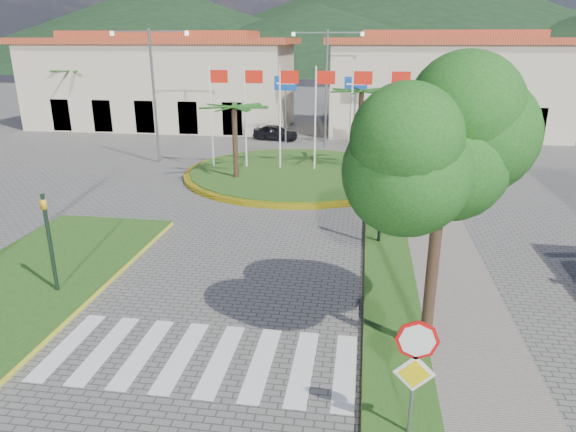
# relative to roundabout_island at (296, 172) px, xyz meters

# --- Properties ---
(median_left) EXTENTS (5.00, 14.00, 0.18)m
(median_left) POSITION_rel_roundabout_island_xyz_m (-6.50, -16.00, -0.08)
(median_left) COLOR #254D16
(median_left) RESTS_ON ground
(crosswalk) EXTENTS (8.00, 3.00, 0.01)m
(crosswalk) POSITION_rel_roundabout_island_xyz_m (-0.00, -18.00, -0.17)
(crosswalk) COLOR silver
(crosswalk) RESTS_ON ground
(roundabout_island) EXTENTS (12.70, 12.70, 6.00)m
(roundabout_island) POSITION_rel_roundabout_island_xyz_m (0.00, 0.00, 0.00)
(roundabout_island) COLOR yellow
(roundabout_island) RESTS_ON ground
(stop_sign) EXTENTS (0.80, 0.11, 2.65)m
(stop_sign) POSITION_rel_roundabout_island_xyz_m (4.90, -20.04, 1.62)
(stop_sign) COLOR slate
(stop_sign) RESTS_ON ground
(deciduous_tree) EXTENTS (3.60, 3.60, 6.80)m
(deciduous_tree) POSITION_rel_roundabout_island_xyz_m (5.50, -17.00, 5.00)
(deciduous_tree) COLOR black
(deciduous_tree) RESTS_ON ground
(traffic_light_left) EXTENTS (0.15, 0.18, 3.20)m
(traffic_light_left) POSITION_rel_roundabout_island_xyz_m (-5.20, -15.50, 1.77)
(traffic_light_left) COLOR black
(traffic_light_left) RESTS_ON ground
(traffic_light_right) EXTENTS (0.15, 0.18, 3.20)m
(traffic_light_right) POSITION_rel_roundabout_island_xyz_m (4.50, -10.00, 1.77)
(traffic_light_right) COLOR black
(traffic_light_right) RESTS_ON ground
(traffic_light_far) EXTENTS (0.18, 0.15, 3.20)m
(traffic_light_far) POSITION_rel_roundabout_island_xyz_m (8.00, 4.00, 1.77)
(traffic_light_far) COLOR black
(traffic_light_far) RESTS_ON ground
(direction_sign_west) EXTENTS (1.60, 0.14, 5.20)m
(direction_sign_west) POSITION_rel_roundabout_island_xyz_m (-2.00, 8.97, 3.36)
(direction_sign_west) COLOR slate
(direction_sign_west) RESTS_ON ground
(direction_sign_east) EXTENTS (1.60, 0.14, 5.20)m
(direction_sign_east) POSITION_rel_roundabout_island_xyz_m (3.00, 8.97, 3.36)
(direction_sign_east) COLOR slate
(direction_sign_east) RESTS_ON ground
(street_lamp_centre) EXTENTS (4.80, 0.16, 8.00)m
(street_lamp_centre) POSITION_rel_roundabout_island_xyz_m (1.00, 8.00, 4.32)
(street_lamp_centre) COLOR slate
(street_lamp_centre) RESTS_ON ground
(street_lamp_west) EXTENTS (4.80, 0.16, 8.00)m
(street_lamp_west) POSITION_rel_roundabout_island_xyz_m (-9.00, 2.00, 4.32)
(street_lamp_west) COLOR slate
(street_lamp_west) RESTS_ON ground
(building_left) EXTENTS (23.32, 9.54, 8.05)m
(building_left) POSITION_rel_roundabout_island_xyz_m (-14.00, 16.00, 3.73)
(building_left) COLOR beige
(building_left) RESTS_ON ground
(building_right) EXTENTS (19.08, 9.54, 8.05)m
(building_right) POSITION_rel_roundabout_island_xyz_m (10.00, 16.00, 3.73)
(building_right) COLOR beige
(building_right) RESTS_ON ground
(hill_far_west) EXTENTS (140.00, 140.00, 22.00)m
(hill_far_west) POSITION_rel_roundabout_island_xyz_m (-55.00, 118.00, 10.83)
(hill_far_west) COLOR black
(hill_far_west) RESTS_ON ground
(hill_far_mid) EXTENTS (180.00, 180.00, 30.00)m
(hill_far_mid) POSITION_rel_roundabout_island_xyz_m (15.00, 138.00, 14.83)
(hill_far_mid) COLOR black
(hill_far_mid) RESTS_ON ground
(hill_near_back) EXTENTS (110.00, 110.00, 16.00)m
(hill_near_back) POSITION_rel_roundabout_island_xyz_m (-10.00, 108.00, 7.83)
(hill_near_back) COLOR black
(hill_near_back) RESTS_ON ground
(white_van) EXTENTS (5.07, 3.28, 1.30)m
(white_van) POSITION_rel_roundabout_island_xyz_m (-9.32, 13.39, 0.48)
(white_van) COLOR silver
(white_van) RESTS_ON ground
(car_dark_a) EXTENTS (3.61, 1.92, 1.17)m
(car_dark_a) POSITION_rel_roundabout_island_xyz_m (-3.05, 10.63, 0.41)
(car_dark_a) COLOR black
(car_dark_a) RESTS_ON ground
(car_dark_b) EXTENTS (3.77, 2.54, 1.17)m
(car_dark_b) POSITION_rel_roundabout_island_xyz_m (3.36, 13.19, 0.41)
(car_dark_b) COLOR black
(car_dark_b) RESTS_ON ground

